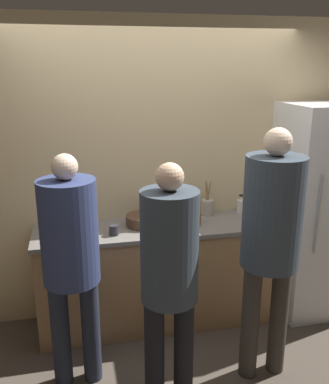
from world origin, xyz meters
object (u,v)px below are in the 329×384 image
at_px(refrigerator, 315,211).
at_px(bottle_clear, 240,205).
at_px(person_right, 271,231).
at_px(cup_blue, 74,219).
at_px(utensil_crock, 207,206).
at_px(fruit_bowl, 143,220).
at_px(person_left, 70,251).
at_px(person_center, 169,270).
at_px(bottle_amber, 198,218).
at_px(cup_black, 114,230).

relative_size(refrigerator, bottle_clear, 11.24).
distance_m(person_right, cup_blue, 1.65).
height_order(utensil_crock, bottle_clear, utensil_crock).
bearing_deg(fruit_bowl, refrigerator, -3.17).
height_order(person_left, person_center, person_left).
bearing_deg(utensil_crock, refrigerator, -14.05).
relative_size(refrigerator, utensil_crock, 6.03).
bearing_deg(fruit_bowl, utensil_crock, 13.68).
relative_size(bottle_amber, bottle_clear, 0.92).
distance_m(person_left, fruit_bowl, 0.89).
xyz_separation_m(refrigerator, cup_black, (-1.81, -0.07, -0.00)).
bearing_deg(cup_black, person_left, -124.07).
distance_m(person_left, utensil_crock, 1.46).
height_order(bottle_clear, cup_black, bottle_clear).
relative_size(fruit_bowl, cup_black, 3.50).
xyz_separation_m(person_left, cup_blue, (0.03, 0.80, -0.07)).
relative_size(cup_black, cup_blue, 0.86).
height_order(refrigerator, person_left, refrigerator).
relative_size(fruit_bowl, bottle_clear, 1.71).
bearing_deg(cup_black, utensil_crock, 19.44).
distance_m(person_left, person_center, 0.69).
bearing_deg(bottle_clear, cup_black, -166.12).
bearing_deg(fruit_bowl, bottle_clear, 8.22).
distance_m(person_left, bottle_amber, 1.20).
height_order(fruit_bowl, bottle_clear, bottle_clear).
distance_m(refrigerator, cup_blue, 2.13).
distance_m(bottle_amber, cup_blue, 1.05).
bearing_deg(bottle_amber, bottle_clear, 24.70).
bearing_deg(refrigerator, fruit_bowl, 176.83).
relative_size(person_right, cup_blue, 18.98).
bearing_deg(person_left, utensil_crock, 33.66).
bearing_deg(refrigerator, bottle_amber, 179.83).
height_order(refrigerator, cup_blue, refrigerator).
bearing_deg(cup_blue, bottle_amber, -12.27).
height_order(person_center, person_right, person_right).
distance_m(person_right, cup_black, 1.23).
xyz_separation_m(bottle_amber, cup_black, (-0.72, -0.08, -0.02)).
relative_size(person_center, cup_blue, 17.37).
xyz_separation_m(person_center, cup_blue, (-0.56, 1.16, -0.05)).
bearing_deg(person_left, bottle_clear, 27.45).
height_order(bottle_amber, bottle_clear, bottle_clear).
bearing_deg(refrigerator, utensil_crock, 165.95).
bearing_deg(person_center, refrigerator, 30.98).
bearing_deg(fruit_bowl, cup_blue, 166.19).
relative_size(person_center, fruit_bowl, 5.80).
bearing_deg(utensil_crock, bottle_clear, -2.86).
bearing_deg(person_right, cup_black, 145.00).
xyz_separation_m(person_center, bottle_amber, (0.46, 0.94, -0.03)).
bearing_deg(person_center, person_left, 148.39).
xyz_separation_m(person_right, fruit_bowl, (-0.73, 0.86, -0.17)).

